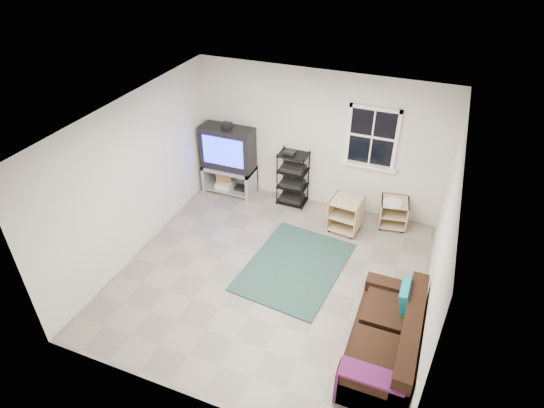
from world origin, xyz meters
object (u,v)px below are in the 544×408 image
at_px(av_rack, 293,181).
at_px(side_table_left, 346,212).
at_px(sofa, 386,340).
at_px(tv_unit, 229,155).
at_px(side_table_right, 393,210).

relative_size(av_rack, side_table_left, 1.79).
height_order(side_table_left, sofa, sofa).
bearing_deg(tv_unit, sofa, -38.71).
xyz_separation_m(tv_unit, sofa, (3.60, -2.89, -0.52)).
bearing_deg(tv_unit, av_rack, 2.46).
bearing_deg(side_table_left, sofa, -65.72).
relative_size(tv_unit, av_rack, 1.36).
xyz_separation_m(av_rack, side_table_right, (1.92, -0.02, -0.17)).
bearing_deg(side_table_left, tv_unit, 171.62).
xyz_separation_m(av_rack, side_table_left, (1.16, -0.42, -0.15)).
distance_m(side_table_left, sofa, 2.77).
distance_m(av_rack, side_table_right, 1.93).
bearing_deg(sofa, av_rack, 127.97).
xyz_separation_m(tv_unit, side_table_right, (3.22, 0.04, -0.51)).
bearing_deg(av_rack, side_table_left, -19.89).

